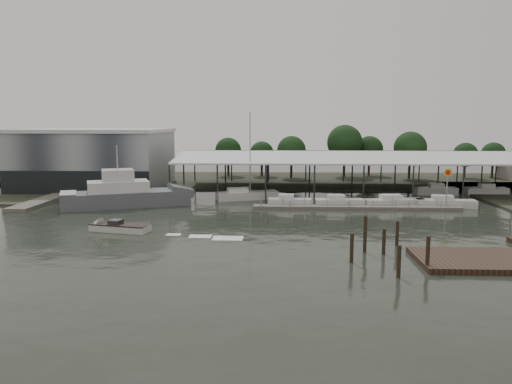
{
  "coord_description": "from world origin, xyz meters",
  "views": [
    {
      "loc": [
        4.29,
        -57.33,
        11.69
      ],
      "look_at": [
        1.42,
        8.01,
        2.5
      ],
      "focal_mm": 35.0,
      "sensor_mm": 36.0,
      "label": 1
    }
  ],
  "objects_px": {
    "speedboat_underway": "(115,227)",
    "shell_fuel_sign": "(447,181)",
    "grey_trawler": "(127,195)",
    "white_sailboat": "(246,195)"
  },
  "relations": [
    {
      "from": "white_sailboat",
      "to": "speedboat_underway",
      "type": "xyz_separation_m",
      "value": [
        -12.75,
        -22.79,
        -0.26
      ]
    },
    {
      "from": "shell_fuel_sign",
      "to": "grey_trawler",
      "type": "height_order",
      "value": "grey_trawler"
    },
    {
      "from": "white_sailboat",
      "to": "speedboat_underway",
      "type": "relative_size",
      "value": 0.75
    },
    {
      "from": "grey_trawler",
      "to": "speedboat_underway",
      "type": "distance_m",
      "value": 16.48
    },
    {
      "from": "grey_trawler",
      "to": "speedboat_underway",
      "type": "height_order",
      "value": "grey_trawler"
    },
    {
      "from": "shell_fuel_sign",
      "to": "speedboat_underway",
      "type": "bearing_deg",
      "value": -159.31
    },
    {
      "from": "speedboat_underway",
      "to": "grey_trawler",
      "type": "bearing_deg",
      "value": -64.4
    },
    {
      "from": "grey_trawler",
      "to": "white_sailboat",
      "type": "distance_m",
      "value": 17.64
    },
    {
      "from": "grey_trawler",
      "to": "shell_fuel_sign",
      "type": "bearing_deg",
      "value": -23.1
    },
    {
      "from": "speedboat_underway",
      "to": "shell_fuel_sign",
      "type": "bearing_deg",
      "value": -146.09
    }
  ]
}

